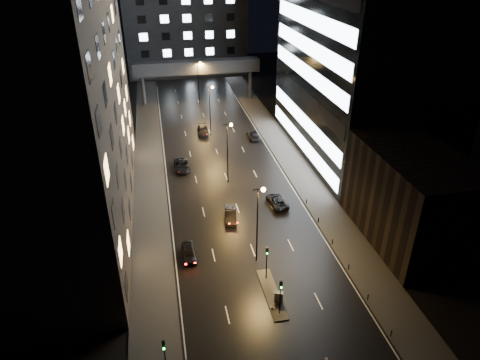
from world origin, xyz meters
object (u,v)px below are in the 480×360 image
Objects in this scene: car_away_c at (182,166)px; car_away_d at (203,131)px; utility_cabinet at (279,297)px; car_away_b at (231,215)px; car_toward_b at (253,135)px; car_away_a at (189,253)px; car_toward_a at (277,201)px.

car_away_d reaches higher than car_away_c.
car_away_d is 4.11× the size of utility_cabinet.
car_away_b is 29.06m from car_toward_b.
car_away_c is at bearing 85.99° from car_away_a.
car_away_a is 39.34m from car_away_d.
car_away_b is 0.84× the size of car_away_c.
car_away_d is at bearing 97.75° from car_away_b.
car_away_b is at bearing 46.60° from car_away_a.
car_away_d is at bearing 68.38° from car_away_c.
car_toward_b is at bearing 104.01° from utility_cabinet.
car_away_b is 17.43m from car_away_c.
car_away_a is 0.81× the size of car_away_d.
car_toward_b is (2.16, 25.13, 0.04)m from car_toward_a.
car_away_b is 0.92× the size of car_toward_a.
car_toward_a is (13.91, 9.54, -0.04)m from car_away_a.
car_away_b is 0.86× the size of car_away_d.
car_away_b reaches higher than utility_cabinet.
car_away_d reaches higher than car_toward_b.
car_toward_a is 3.87× the size of utility_cabinet.
car_away_a is 0.94× the size of car_away_b.
car_away_c is (-5.41, 16.57, 0.00)m from car_away_b.
car_away_d reaches higher than car_away_a.
car_away_b is at bearing -87.49° from car_away_d.
car_toward_a is 19.73m from utility_cabinet.
car_away_c is (1.11, 23.79, 0.02)m from car_away_a.
car_away_c is 19.15m from car_toward_a.
car_away_d is 30.17m from car_toward_a.
car_toward_a is (12.80, -14.25, -0.06)m from car_away_c.
car_away_a is at bearing -94.49° from car_away_c.
car_away_b is 7.75m from car_toward_a.
car_away_c is 18.50m from car_toward_b.
car_away_b is 0.90× the size of car_toward_b.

